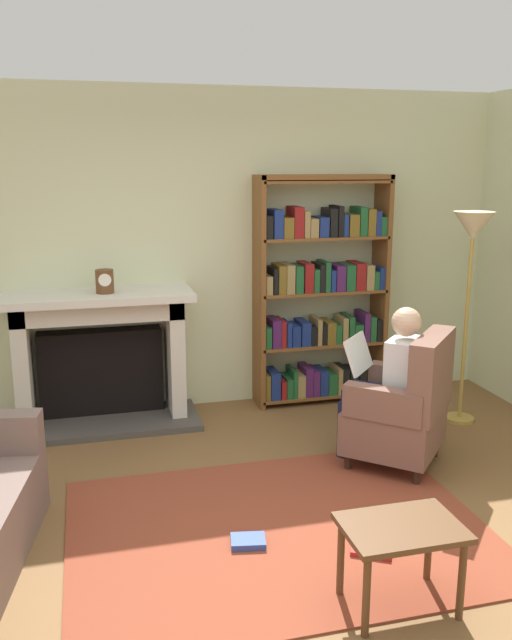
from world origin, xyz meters
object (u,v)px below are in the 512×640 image
mantel_clock (105,281)px  bookshelf (322,295)px  seated_reader (389,379)px  side_table (401,538)px  fireplace (101,353)px  floor_lamp (472,245)px  armchair_reading (404,408)px

mantel_clock → bookshelf: bearing=4.2°
seated_reader → side_table: (-0.64, -1.50, -0.25)m
fireplace → seated_reader: 2.32m
mantel_clock → fireplace: bearing=120.1°
bookshelf → floor_lamp: 1.32m
armchair_reading → floor_lamp: 1.48m
seated_reader → floor_lamp: size_ratio=0.66×
mantel_clock → bookshelf: size_ratio=0.09×
mantel_clock → side_table: size_ratio=0.33×
mantel_clock → bookshelf: bookshelf is taller
armchair_reading → seated_reader: bearing=-90.0°
armchair_reading → floor_lamp: floor_lamp is taller
fireplace → mantel_clock: (0.06, -0.10, 0.61)m
bookshelf → side_table: (-0.62, -2.83, -0.59)m
fireplace → side_table: size_ratio=2.71×
bookshelf → seated_reader: bookshelf is taller
bookshelf → seated_reader: size_ratio=1.75×
armchair_reading → bookshelf: bearing=-133.3°
side_table → seated_reader: bearing=66.9°
mantel_clock → floor_lamp: (2.80, -0.63, 0.27)m
side_table → armchair_reading: bearing=62.9°
fireplace → armchair_reading: (2.01, -1.38, -0.16)m
mantel_clock → floor_lamp: floor_lamp is taller
fireplace → floor_lamp: bearing=-14.4°
seated_reader → floor_lamp: (0.93, 0.57, 0.84)m
fireplace → mantel_clock: mantel_clock is taller
fireplace → floor_lamp: size_ratio=0.88×
mantel_clock → floor_lamp: size_ratio=0.11×
armchair_reading → seated_reader: 0.23m
mantel_clock → seated_reader: mantel_clock is taller
bookshelf → seated_reader: 1.38m
armchair_reading → floor_lamp: (0.85, 0.65, 1.03)m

